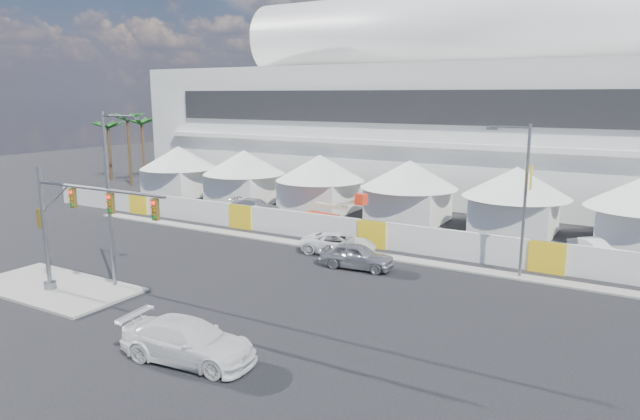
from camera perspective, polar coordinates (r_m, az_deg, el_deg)
The scene contains 16 objects.
ground at distance 33.81m, azimuth -14.90°, elevation -7.85°, with size 160.00×160.00×0.00m, color black.
median_island at distance 36.44m, azimuth -25.04°, elevation -7.03°, with size 10.00×5.00×0.15m, color gray.
far_curb at distance 36.58m, azimuth 24.33°, elevation -6.93°, with size 80.00×1.20×0.12m, color gray.
stadium at distance 65.38m, azimuth 17.87°, elevation 9.60°, with size 80.00×24.80×21.98m.
tent_row at distance 52.03m, azimuth 4.29°, elevation 2.80°, with size 53.40×8.40×5.40m.
hoarding_fence at distance 41.71m, azimuth 5.32°, elevation -2.40°, with size 70.00×0.25×2.00m, color silver.
palm_cluster at distance 76.68m, azimuth -17.39°, elevation 7.90°, with size 10.60×10.60×8.55m.
sedan_silver at distance 36.71m, azimuth 3.71°, elevation -4.60°, with size 4.79×1.93×1.63m, color #A8A7AC.
pickup_curb at distance 40.06m, azimuth 1.90°, elevation -3.33°, with size 5.29×2.44×1.47m, color white.
pickup_near at distance 25.01m, azimuth -13.02°, elevation -12.64°, with size 5.98×2.43×1.74m, color white.
lot_car_a at distance 43.43m, azimuth 25.71°, elevation -3.46°, with size 3.81×1.33×1.26m, color silver.
lot_car_c at distance 53.51m, azimuth -6.45°, elevation 0.34°, with size 4.87×1.98×1.41m, color silver.
traffic_mast at distance 33.40m, azimuth -23.85°, elevation -1.43°, with size 9.75×0.68×6.99m.
streetlight_median at distance 33.88m, azimuth -20.16°, elevation 2.07°, with size 2.74×0.28×9.91m.
streetlight_curb at distance 35.81m, azimuth 19.54°, elevation 1.86°, with size 2.75×0.62×9.30m.
boom_lift at distance 48.46m, azimuth 0.69°, elevation -0.58°, with size 6.32×1.88×3.15m.
Camera 1 is at (22.94, -22.29, 10.96)m, focal length 32.00 mm.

